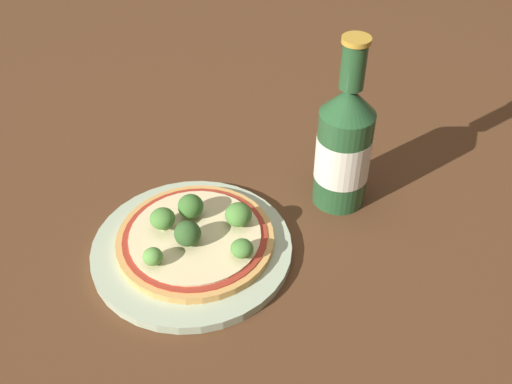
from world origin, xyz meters
TOP-DOWN VIEW (x-y plane):
  - ground_plane at (0.00, 0.00)m, footprint 3.00×3.00m
  - plate at (0.01, -0.03)m, footprint 0.25×0.25m
  - pizza at (0.02, -0.02)m, footprint 0.19×0.19m
  - broccoli_floret_0 at (0.01, 0.01)m, footprint 0.03×0.03m
  - broccoli_floret_1 at (0.08, -0.05)m, footprint 0.03×0.03m
  - broccoli_floret_2 at (0.07, 0.00)m, footprint 0.03×0.03m
  - broccoli_floret_3 at (0.01, -0.04)m, footprint 0.03×0.03m
  - broccoli_floret_4 at (-0.03, -0.07)m, footprint 0.02×0.02m
  - broccoli_floret_5 at (-0.02, -0.01)m, footprint 0.03×0.03m
  - beer_bottle at (0.20, 0.08)m, footprint 0.07×0.07m

SIDE VIEW (x-z plane):
  - ground_plane at x=0.00m, z-range 0.00..0.00m
  - plate at x=0.01m, z-range 0.00..0.01m
  - pizza at x=0.02m, z-range 0.01..0.03m
  - broccoli_floret_4 at x=-0.03m, z-range 0.03..0.05m
  - broccoli_floret_1 at x=0.08m, z-range 0.03..0.05m
  - broccoli_floret_2 at x=0.07m, z-range 0.03..0.06m
  - broccoli_floret_3 at x=0.01m, z-range 0.03..0.06m
  - broccoli_floret_0 at x=0.01m, z-range 0.03..0.06m
  - broccoli_floret_5 at x=-0.02m, z-range 0.03..0.06m
  - beer_bottle at x=0.20m, z-range -0.03..0.21m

